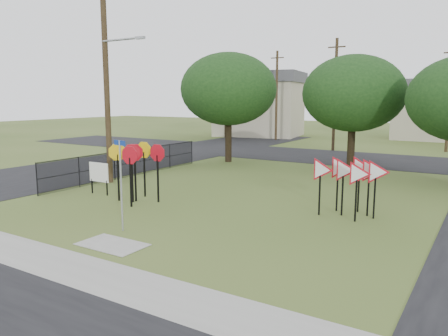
{
  "coord_description": "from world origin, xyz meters",
  "views": [
    {
      "loc": [
        9.28,
        -11.09,
        4.25
      ],
      "look_at": [
        0.5,
        3.0,
        1.6
      ],
      "focal_mm": 35.0,
      "sensor_mm": 36.0,
      "label": 1
    }
  ],
  "objects_px": {
    "street_name_sign": "(121,180)",
    "info_board": "(99,173)",
    "stop_sign_cluster": "(136,159)",
    "yield_sign_cluster": "(352,172)"
  },
  "relations": [
    {
      "from": "info_board",
      "to": "stop_sign_cluster",
      "type": "bearing_deg",
      "value": -3.33
    },
    {
      "from": "street_name_sign",
      "to": "info_board",
      "type": "distance_m",
      "value": 5.98
    },
    {
      "from": "street_name_sign",
      "to": "info_board",
      "type": "bearing_deg",
      "value": 144.64
    },
    {
      "from": "yield_sign_cluster",
      "to": "info_board",
      "type": "xyz_separation_m",
      "value": [
        -10.57,
        -2.34,
        -0.65
      ]
    },
    {
      "from": "street_name_sign",
      "to": "info_board",
      "type": "xyz_separation_m",
      "value": [
        -4.84,
        3.44,
        -0.74
      ]
    },
    {
      "from": "street_name_sign",
      "to": "info_board",
      "type": "relative_size",
      "value": 2.06
    },
    {
      "from": "stop_sign_cluster",
      "to": "street_name_sign",
      "type": "bearing_deg",
      "value": -53.41
    },
    {
      "from": "street_name_sign",
      "to": "stop_sign_cluster",
      "type": "relative_size",
      "value": 1.21
    },
    {
      "from": "street_name_sign",
      "to": "stop_sign_cluster",
      "type": "height_order",
      "value": "street_name_sign"
    },
    {
      "from": "street_name_sign",
      "to": "info_board",
      "type": "height_order",
      "value": "street_name_sign"
    }
  ]
}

